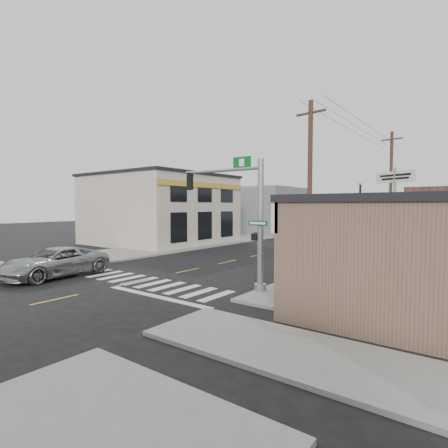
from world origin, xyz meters
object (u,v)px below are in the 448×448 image
Objects in this scene: fire_hydrant at (327,280)px; utility_pole_far at (391,189)px; suv at (54,262)px; dance_center_sign at (395,189)px; utility_pole_near at (310,191)px; guide_sign at (352,236)px; bare_tree at (384,214)px; lamp_post at (361,216)px; traffic_signal_pole at (247,210)px.

utility_pole_far is (-1.00, 17.81, 4.81)m from fire_hydrant.
suv is 26.78m from utility_pole_far.
dance_center_sign is 13.15m from utility_pole_near.
fire_hydrant is (0.54, -5.37, -1.58)m from guide_sign.
bare_tree is at bearing -55.32° from guide_sign.
suv is 1.07× the size of lamp_post.
utility_pole_far reaches higher than suv.
suv is at bearing -146.97° from utility_pole_near.
utility_pole_far is at bearing 128.85° from dance_center_sign.
guide_sign is 0.72× the size of bare_tree.
lamp_post is at bearing 43.92° from suv.
traffic_signal_pole is 3.16m from utility_pole_near.
bare_tree is 3.71m from utility_pole_near.
dance_center_sign is at bearing 81.62° from lamp_post.
fire_hydrant is 0.07× the size of utility_pole_far.
utility_pole_far reaches higher than dance_center_sign.
dance_center_sign reaches higher than guide_sign.
traffic_signal_pole is at bearing -123.99° from utility_pole_near.
lamp_post is (-0.83, 8.12, 2.71)m from fire_hydrant.
utility_pole_near is at bearing -70.97° from dance_center_sign.
dance_center_sign is 11.10m from bare_tree.
traffic_signal_pole reaches higher than guide_sign.
traffic_signal_pole is 0.59× the size of utility_pole_far.
dance_center_sign is at bearing 89.25° from fire_hydrant.
fire_hydrant is at bearing -79.17° from utility_pole_far.
lamp_post reaches higher than bare_tree.
suv is 23.56m from dance_center_sign.
fire_hydrant is 0.13× the size of lamp_post.
traffic_signal_pole is at bearing -99.50° from lamp_post.
bare_tree is at bearing -57.47° from dance_center_sign.
lamp_post is at bearing 92.18° from guide_sign.
bare_tree is (2.31, -2.90, 1.37)m from guide_sign.
bare_tree is at bearing 54.34° from fire_hydrant.
guide_sign is at bearing 91.79° from utility_pole_near.
lamp_post is 5.63m from dance_center_sign.
dance_center_sign is at bearing 76.49° from traffic_signal_pole.
suv is 0.66× the size of utility_pole_near.
traffic_signal_pole is (10.08, 3.61, 2.88)m from suv.
guide_sign is at bearing -80.25° from utility_pole_far.
guide_sign is at bearing 95.70° from fire_hydrant.
fire_hydrant is 4.14m from utility_pole_near.
lamp_post is at bearing 76.11° from traffic_signal_pole.
fire_hydrant is (2.99, 2.06, -3.16)m from traffic_signal_pole.
utility_pole_near reaches higher than traffic_signal_pole.
fire_hydrant is 8.60m from lamp_post.
traffic_signal_pole is at bearing -88.12° from utility_pole_far.
traffic_signal_pole is 7.98m from guide_sign.
lamp_post is at bearing -81.37° from utility_pole_far.
suv is 8.08× the size of fire_hydrant.
dance_center_sign is at bearing 50.63° from suv.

